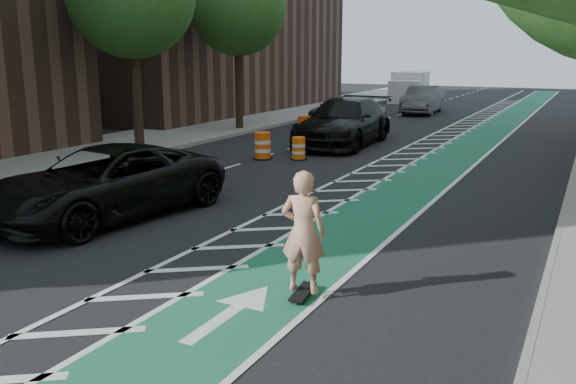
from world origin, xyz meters
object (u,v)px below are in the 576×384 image
Objects in this scene: suv_far at (344,122)px; barrel_a at (263,147)px; skateboarder at (303,232)px; suv_near at (105,183)px.

barrel_a is (-1.29, -4.52, -0.49)m from suv_far.
barrel_a is at bearing -66.78° from skateboarder.
suv_near is at bearing -86.06° from barrel_a.
suv_far reaches higher than barrel_a.
suv_near is at bearing -29.03° from skateboarder.
barrel_a is at bearing 101.88° from suv_near.
skateboarder is at bearing -73.22° from suv_far.
suv_far reaches higher than suv_near.
suv_near is 0.90× the size of suv_far.
suv_near is (-6.10, 2.25, -0.25)m from skateboarder.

